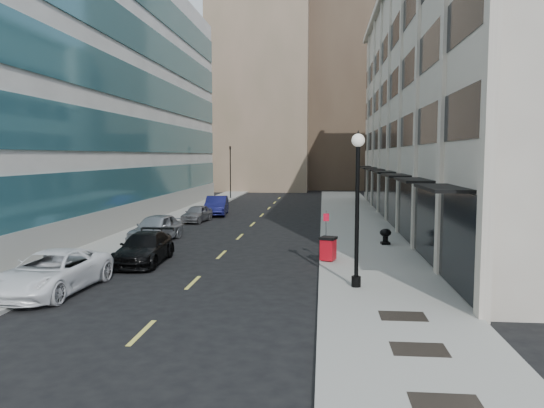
% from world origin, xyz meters
% --- Properties ---
extents(ground, '(160.00, 160.00, 0.00)m').
position_xyz_m(ground, '(0.00, 0.00, 0.00)').
color(ground, black).
rests_on(ground, ground).
extents(sidewalk_right, '(5.00, 80.00, 0.15)m').
position_xyz_m(sidewalk_right, '(7.50, 20.00, 0.07)').
color(sidewalk_right, gray).
rests_on(sidewalk_right, ground).
extents(sidewalk_left, '(3.00, 80.00, 0.15)m').
position_xyz_m(sidewalk_left, '(-6.50, 20.00, 0.07)').
color(sidewalk_left, gray).
rests_on(sidewalk_left, ground).
extents(building_right, '(15.30, 46.50, 18.25)m').
position_xyz_m(building_right, '(16.94, 26.99, 8.99)').
color(building_right, beige).
rests_on(building_right, ground).
extents(building_left, '(16.14, 46.00, 20.00)m').
position_xyz_m(building_left, '(-15.95, 27.00, 9.99)').
color(building_left, white).
rests_on(building_left, ground).
extents(skyline_tan_near, '(14.00, 18.00, 28.00)m').
position_xyz_m(skyline_tan_near, '(-4.00, 68.00, 14.00)').
color(skyline_tan_near, '#8F735E').
rests_on(skyline_tan_near, ground).
extents(skyline_brown, '(12.00, 16.00, 34.00)m').
position_xyz_m(skyline_brown, '(8.00, 72.00, 17.00)').
color(skyline_brown, brown).
rests_on(skyline_brown, ground).
extents(skyline_tan_far, '(12.00, 14.00, 22.00)m').
position_xyz_m(skyline_tan_far, '(-14.00, 78.00, 11.00)').
color(skyline_tan_far, '#8F735E').
rests_on(skyline_tan_far, ground).
extents(skyline_stone, '(10.00, 14.00, 20.00)m').
position_xyz_m(skyline_stone, '(18.00, 66.00, 10.00)').
color(skyline_stone, beige).
rests_on(skyline_stone, ground).
extents(grate_near, '(1.40, 1.00, 0.01)m').
position_xyz_m(grate_near, '(7.60, -2.00, 0.15)').
color(grate_near, black).
rests_on(grate_near, sidewalk_right).
extents(grate_mid, '(1.40, 1.00, 0.01)m').
position_xyz_m(grate_mid, '(7.60, 1.00, 0.15)').
color(grate_mid, black).
rests_on(grate_mid, sidewalk_right).
extents(grate_far, '(1.40, 1.00, 0.01)m').
position_xyz_m(grate_far, '(7.60, 3.80, 0.15)').
color(grate_far, black).
rests_on(grate_far, sidewalk_right).
extents(road_centerline, '(0.15, 68.20, 0.01)m').
position_xyz_m(road_centerline, '(0.00, 17.00, 0.01)').
color(road_centerline, '#D8CC4C').
rests_on(road_centerline, ground).
extents(traffic_signal, '(0.66, 0.66, 6.98)m').
position_xyz_m(traffic_signal, '(-5.50, 48.00, 5.72)').
color(traffic_signal, black).
rests_on(traffic_signal, ground).
extents(car_white_van, '(2.86, 5.64, 1.53)m').
position_xyz_m(car_white_van, '(-4.80, 6.00, 0.76)').
color(car_white_van, white).
rests_on(car_white_van, ground).
extents(car_black_pickup, '(2.15, 4.97, 1.42)m').
position_xyz_m(car_black_pickup, '(-3.20, 11.55, 0.71)').
color(car_black_pickup, black).
rests_on(car_black_pickup, ground).
extents(car_silver_sedan, '(2.48, 4.94, 1.61)m').
position_xyz_m(car_silver_sedan, '(-4.60, 17.70, 0.81)').
color(car_silver_sedan, '#A0A4A9').
rests_on(car_silver_sedan, ground).
extents(car_blue_sedan, '(2.21, 5.04, 1.61)m').
position_xyz_m(car_blue_sedan, '(-3.83, 31.67, 0.80)').
color(car_blue_sedan, '#15164E').
rests_on(car_blue_sedan, ground).
extents(car_grey_sedan, '(2.00, 3.93, 1.28)m').
position_xyz_m(car_grey_sedan, '(-4.41, 27.00, 0.64)').
color(car_grey_sedan, slate).
rests_on(car_grey_sedan, ground).
extents(trash_bin, '(0.90, 0.90, 1.13)m').
position_xyz_m(trash_bin, '(5.40, 12.18, 0.76)').
color(trash_bin, '#B20B16').
rests_on(trash_bin, sidewalk_right).
extents(lamppost, '(0.49, 0.49, 5.84)m').
position_xyz_m(lamppost, '(6.40, 7.37, 3.58)').
color(lamppost, black).
rests_on(lamppost, sidewalk_right).
extents(sign_post, '(0.27, 0.07, 2.29)m').
position_xyz_m(sign_post, '(5.30, 12.92, 1.64)').
color(sign_post, slate).
rests_on(sign_post, sidewalk_right).
extents(urn_planter, '(0.63, 0.63, 0.87)m').
position_xyz_m(urn_planter, '(8.60, 17.10, 0.68)').
color(urn_planter, black).
rests_on(urn_planter, sidewalk_right).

